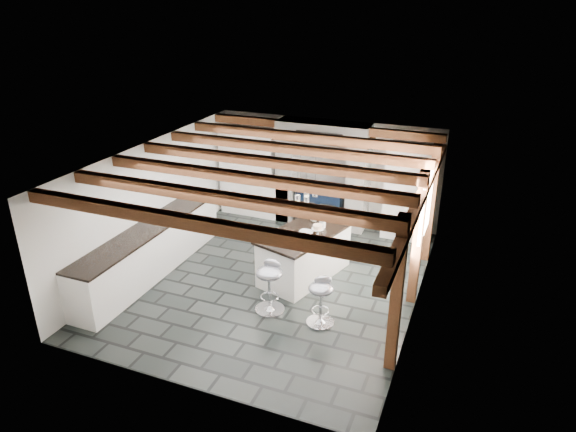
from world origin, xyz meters
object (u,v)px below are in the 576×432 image
at_px(range_cooker, 322,204).
at_px(kitchen_island, 305,253).
at_px(bar_stool_near, 321,296).
at_px(bar_stool_far, 270,280).

height_order(range_cooker, kitchen_island, kitchen_island).
height_order(range_cooker, bar_stool_near, range_cooker).
distance_m(kitchen_island, bar_stool_far, 1.28).
height_order(kitchen_island, bar_stool_far, kitchen_island).
xyz_separation_m(kitchen_island, bar_stool_near, (0.74, -1.31, 0.05)).
relative_size(kitchen_island, bar_stool_near, 2.47).
bearing_deg(bar_stool_far, kitchen_island, 86.24).
xyz_separation_m(range_cooker, kitchen_island, (0.46, -2.36, -0.01)).
height_order(bar_stool_near, bar_stool_far, bar_stool_far).
bearing_deg(bar_stool_near, bar_stool_far, 153.53).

